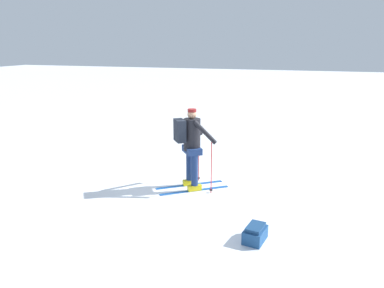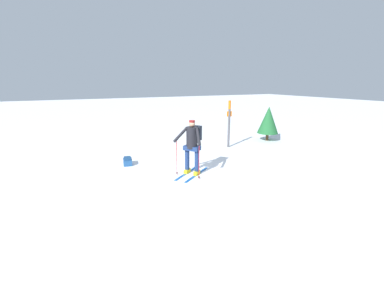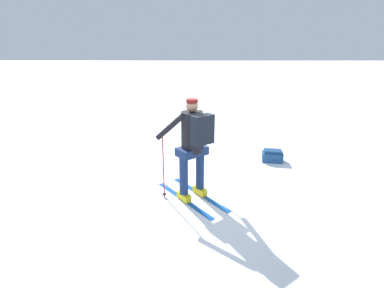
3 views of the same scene
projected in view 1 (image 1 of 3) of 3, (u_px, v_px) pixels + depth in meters
The scene contains 3 objects.
ground_plane at pixel (198, 190), 8.21m from camera, with size 80.00×80.00×0.00m, color white.
skier at pixel (191, 142), 8.08m from camera, with size 1.30×1.53×1.78m.
dropped_backpack at pixel (255, 234), 6.08m from camera, with size 0.51×0.37×0.28m.
Camera 1 is at (-7.32, -2.26, 3.12)m, focal length 35.00 mm.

